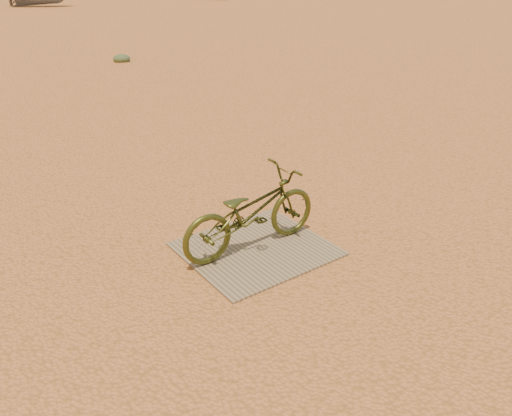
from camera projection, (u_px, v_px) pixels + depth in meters
ground at (281, 244)px, 5.37m from camera, size 120.00×120.00×0.00m
plywood_board at (256, 249)px, 5.26m from camera, size 1.45×1.31×0.02m
bicycle at (251, 212)px, 5.09m from camera, size 1.60×0.57×0.84m
kale_b at (122, 61)px, 15.94m from camera, size 0.54×0.54×0.30m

